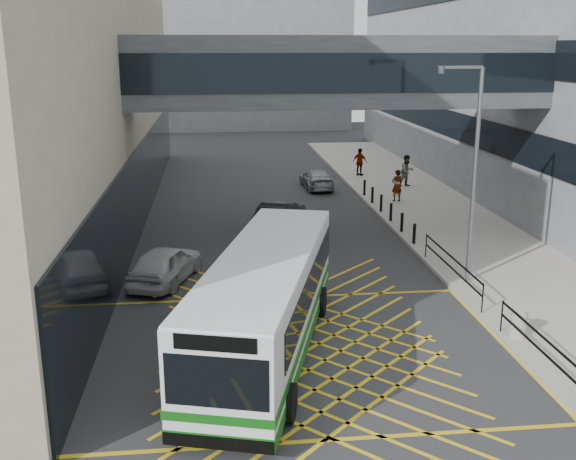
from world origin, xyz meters
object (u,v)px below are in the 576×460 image
object	(u,v)px
car_dark	(280,215)
street_lamp	(471,163)
litter_bin	(518,323)
car_silver	(317,178)
pedestrian_c	(360,162)
bus	(267,300)
pedestrian_b	(407,171)
pedestrian_a	(397,186)
car_white	(165,264)

from	to	relation	value
car_dark	street_lamp	bearing A→B (deg)	147.40
litter_bin	street_lamp	bearing A→B (deg)	88.35
car_silver	pedestrian_c	xyz separation A→B (m)	(3.39, 3.09, 0.44)
bus	car_dark	world-z (taller)	bus
car_silver	street_lamp	distance (m)	18.62
pedestrian_b	pedestrian_a	bearing A→B (deg)	-131.96
car_silver	pedestrian_b	bearing A→B (deg)	169.50
litter_bin	pedestrian_c	world-z (taller)	pedestrian_c
bus	pedestrian_c	xyz separation A→B (m)	(8.32, 25.94, -0.55)
bus	street_lamp	world-z (taller)	street_lamp
car_dark	pedestrian_c	world-z (taller)	pedestrian_c
bus	pedestrian_a	size ratio (longest dim) A/B	6.22
pedestrian_b	car_white	bearing A→B (deg)	-149.82
pedestrian_a	pedestrian_b	size ratio (longest dim) A/B	0.92
car_silver	street_lamp	bearing A→B (deg)	96.04
car_silver	car_dark	bearing A→B (deg)	68.39
bus	pedestrian_c	world-z (taller)	bus
car_white	car_silver	world-z (taller)	car_white
car_dark	car_silver	bearing A→B (deg)	-86.52
car_silver	pedestrian_b	distance (m)	5.58
street_lamp	pedestrian_c	xyz separation A→B (m)	(0.66, 21.07, -3.51)
car_white	car_dark	xyz separation A→B (m)	(4.99, 7.06, -0.02)
pedestrian_b	pedestrian_c	size ratio (longest dim) A/B	1.06
car_dark	street_lamp	size ratio (longest dim) A/B	0.58
litter_bin	pedestrian_b	size ratio (longest dim) A/B	0.46
litter_bin	car_white	bearing A→B (deg)	149.15
bus	pedestrian_a	xyz separation A→B (m)	(8.72, 18.10, -0.57)
street_lamp	pedestrian_b	world-z (taller)	street_lamp
bus	car_silver	world-z (taller)	bus
pedestrian_b	street_lamp	bearing A→B (deg)	-117.81
litter_bin	pedestrian_b	xyz separation A→B (m)	(2.92, 22.18, 0.53)
street_lamp	car_silver	bearing A→B (deg)	92.14
car_dark	litter_bin	world-z (taller)	car_dark
bus	pedestrian_c	size ratio (longest dim) A/B	6.05
pedestrian_b	pedestrian_c	bearing A→B (deg)	100.17
bus	street_lamp	size ratio (longest dim) A/B	1.42
car_dark	car_silver	xyz separation A→B (m)	(3.25, 9.42, -0.07)
bus	car_white	xyz separation A→B (m)	(-3.31, 6.37, -0.89)
car_silver	pedestrian_a	size ratio (longest dim) A/B	2.30
bus	car_white	world-z (taller)	bus
street_lamp	pedestrian_c	bearing A→B (deg)	81.73
car_white	pedestrian_c	xyz separation A→B (m)	(11.62, 19.56, 0.35)
bus	pedestrian_a	world-z (taller)	bus
pedestrian_a	pedestrian_c	bearing A→B (deg)	-104.04
pedestrian_a	car_silver	bearing A→B (deg)	-68.40
car_white	pedestrian_a	bearing A→B (deg)	-116.97
car_white	pedestrian_c	bearing A→B (deg)	-101.97
street_lamp	pedestrian_c	size ratio (longest dim) A/B	4.27
car_silver	pedestrian_a	world-z (taller)	pedestrian_a
pedestrian_c	bus	bearing A→B (deg)	115.14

